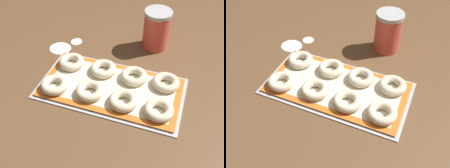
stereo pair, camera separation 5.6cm
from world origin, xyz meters
TOP-DOWN VIEW (x-y plane):
  - ground_plane at (0.00, 0.00)m, footprint 2.80×2.80m
  - baking_tray at (0.00, -0.01)m, footprint 0.53×0.28m
  - baking_mat at (0.00, -0.01)m, footprint 0.51×0.26m
  - bagel_front_far_left at (-0.19, -0.08)m, footprint 0.10×0.10m
  - bagel_front_mid_left at (-0.06, -0.07)m, footprint 0.10×0.10m
  - bagel_front_mid_right at (0.07, -0.07)m, footprint 0.10×0.10m
  - bagel_front_far_right at (0.19, -0.07)m, footprint 0.10×0.10m
  - bagel_back_far_left at (-0.19, 0.06)m, footprint 0.10×0.10m
  - bagel_back_mid_left at (-0.06, 0.06)m, footprint 0.10×0.10m
  - bagel_back_mid_right at (0.07, 0.06)m, footprint 0.10×0.10m
  - bagel_back_far_right at (0.19, 0.06)m, footprint 0.10×0.10m
  - flour_canister at (0.09, 0.31)m, footprint 0.11×0.11m
  - flour_patch_near at (-0.29, 0.16)m, footprint 0.10×0.09m
  - flour_patch_far at (-0.25, 0.23)m, footprint 0.05×0.05m

SIDE VIEW (x-z plane):
  - ground_plane at x=0.00m, z-range 0.00..0.00m
  - flour_patch_near at x=-0.29m, z-range 0.00..0.00m
  - flour_patch_far at x=-0.25m, z-range 0.00..0.00m
  - baking_tray at x=0.00m, z-range 0.00..0.01m
  - baking_mat at x=0.00m, z-range 0.01..0.01m
  - bagel_front_far_left at x=-0.19m, z-range 0.01..0.04m
  - bagel_front_mid_left at x=-0.06m, z-range 0.01..0.04m
  - bagel_front_mid_right at x=0.07m, z-range 0.01..0.04m
  - bagel_front_far_right at x=0.19m, z-range 0.01..0.04m
  - bagel_back_far_left at x=-0.19m, z-range 0.01..0.04m
  - bagel_back_mid_left at x=-0.06m, z-range 0.01..0.04m
  - bagel_back_mid_right at x=0.07m, z-range 0.01..0.04m
  - bagel_back_far_right at x=0.19m, z-range 0.01..0.04m
  - flour_canister at x=0.09m, z-range 0.00..0.17m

